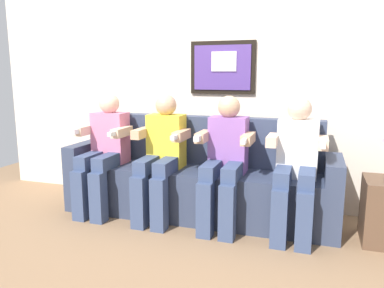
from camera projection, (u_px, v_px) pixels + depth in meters
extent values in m
plane|color=#8C6B4C|center=(186.00, 228.00, 3.22)|extent=(6.32, 6.32, 0.00)
cube|color=beige|center=(212.00, 73.00, 3.69)|extent=(4.86, 0.05, 2.60)
cube|color=black|center=(223.00, 68.00, 3.61)|extent=(0.63, 0.03, 0.50)
cube|color=#4C337F|center=(222.00, 68.00, 3.60)|extent=(0.55, 0.02, 0.42)
cube|color=silver|center=(224.00, 61.00, 3.57)|extent=(0.24, 0.02, 0.18)
cube|color=#333D56|center=(197.00, 192.00, 3.45)|extent=(2.18, 0.58, 0.45)
cube|color=#333D56|center=(204.00, 140.00, 3.57)|extent=(2.18, 0.14, 0.45)
cube|color=#333D56|center=(87.00, 173.00, 3.79)|extent=(0.14, 0.58, 0.62)
cube|color=#333D56|center=(332.00, 196.00, 3.07)|extent=(0.14, 0.58, 0.62)
cube|color=pink|center=(111.00, 137.00, 3.62)|extent=(0.32, 0.20, 0.48)
sphere|color=beige|center=(109.00, 104.00, 3.56)|extent=(0.19, 0.19, 0.19)
cube|color=#38476B|center=(92.00, 159.00, 3.50)|extent=(0.12, 0.40, 0.12)
cube|color=#38476B|center=(109.00, 161.00, 3.44)|extent=(0.12, 0.40, 0.12)
cube|color=#38476B|center=(81.00, 195.00, 3.36)|extent=(0.12, 0.12, 0.45)
cube|color=#38476B|center=(98.00, 197.00, 3.31)|extent=(0.12, 0.12, 0.45)
cube|color=beige|center=(86.00, 130.00, 3.55)|extent=(0.08, 0.28, 0.08)
cube|color=beige|center=(122.00, 132.00, 3.44)|extent=(0.08, 0.28, 0.08)
cube|color=white|center=(113.00, 133.00, 3.29)|extent=(0.04, 0.13, 0.04)
cube|color=white|center=(76.00, 131.00, 3.40)|extent=(0.04, 0.10, 0.04)
cube|color=yellow|center=(166.00, 141.00, 3.44)|extent=(0.32, 0.20, 0.48)
sphere|color=tan|center=(166.00, 105.00, 3.38)|extent=(0.19, 0.19, 0.19)
cube|color=#38476B|center=(149.00, 164.00, 3.32)|extent=(0.12, 0.40, 0.12)
cube|color=#38476B|center=(168.00, 166.00, 3.26)|extent=(0.12, 0.40, 0.12)
cube|color=#38476B|center=(139.00, 202.00, 3.18)|extent=(0.12, 0.12, 0.45)
cube|color=#38476B|center=(159.00, 205.00, 3.13)|extent=(0.12, 0.12, 0.45)
cube|color=tan|center=(142.00, 133.00, 3.37)|extent=(0.08, 0.28, 0.08)
cube|color=tan|center=(181.00, 135.00, 3.26)|extent=(0.08, 0.28, 0.08)
cube|color=white|center=(175.00, 137.00, 3.11)|extent=(0.04, 0.13, 0.04)
cube|color=#8C59A5|center=(228.00, 144.00, 3.26)|extent=(0.32, 0.20, 0.48)
sphere|color=tan|center=(229.00, 107.00, 3.20)|extent=(0.19, 0.19, 0.19)
cube|color=#38476B|center=(212.00, 169.00, 3.14)|extent=(0.12, 0.40, 0.12)
cube|color=#38476B|center=(233.00, 171.00, 3.08)|extent=(0.12, 0.40, 0.12)
cube|color=#38476B|center=(205.00, 210.00, 3.00)|extent=(0.12, 0.12, 0.45)
cube|color=#38476B|center=(227.00, 212.00, 2.95)|extent=(0.12, 0.12, 0.45)
cube|color=tan|center=(203.00, 136.00, 3.20)|extent=(0.08, 0.28, 0.08)
cube|color=tan|center=(248.00, 139.00, 3.08)|extent=(0.08, 0.28, 0.08)
cube|color=white|center=(244.00, 141.00, 2.93)|extent=(0.04, 0.13, 0.04)
cube|color=white|center=(198.00, 138.00, 3.05)|extent=(0.04, 0.10, 0.04)
cube|color=white|center=(298.00, 149.00, 3.09)|extent=(0.32, 0.20, 0.48)
sphere|color=beige|center=(300.00, 109.00, 3.03)|extent=(0.19, 0.19, 0.19)
cube|color=#38476B|center=(283.00, 175.00, 2.96)|extent=(0.12, 0.40, 0.12)
cube|color=#38476B|center=(307.00, 177.00, 2.90)|extent=(0.12, 0.40, 0.12)
cube|color=#38476B|center=(279.00, 218.00, 2.82)|extent=(0.12, 0.12, 0.45)
cube|color=#38476B|center=(304.00, 221.00, 2.77)|extent=(0.12, 0.12, 0.45)
cube|color=beige|center=(273.00, 140.00, 3.02)|extent=(0.08, 0.28, 0.08)
cube|color=beige|center=(323.00, 143.00, 2.90)|extent=(0.08, 0.28, 0.08)
cube|color=white|center=(323.00, 145.00, 2.75)|extent=(0.04, 0.13, 0.04)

